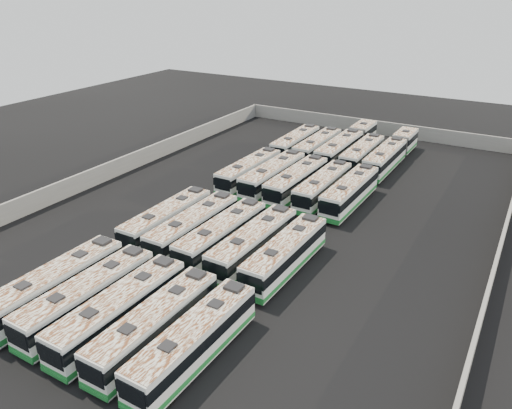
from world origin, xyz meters
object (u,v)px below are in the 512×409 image
(bus_back_far_left, at_px, (295,144))
(bus_back_center, at_px, (347,144))
(bus_midfront_center, at_px, (222,235))
(bus_front_right, at_px, (155,325))
(bus_midfront_far_left, at_px, (167,220))
(bus_midback_left, at_px, (273,176))
(bus_front_left, at_px, (88,297))
(bus_midfront_left, at_px, (193,227))
(bus_back_far_right, at_px, (392,152))
(bus_midfront_far_right, at_px, (285,254))
(bus_front_far_right, at_px, (194,341))
(bus_midback_right, at_px, (323,187))
(bus_front_far_left, at_px, (56,285))
(bus_midfront_right, at_px, (253,244))
(bus_midback_far_left, at_px, (249,171))
(bus_midback_far_right, at_px, (350,192))
(bus_midback_center, at_px, (297,181))
(bus_front_center, at_px, (120,311))
(bus_back_right, at_px, (362,155))
(bus_back_left, at_px, (317,147))

(bus_back_far_left, xyz_separation_m, bus_back_center, (6.54, 3.31, 0.06))
(bus_midfront_center, bearing_deg, bus_front_right, -74.64)
(bus_midfront_far_left, height_order, bus_midback_left, bus_midback_left)
(bus_front_left, bearing_deg, bus_midfront_left, 91.32)
(bus_back_center, xyz_separation_m, bus_back_far_right, (6.44, -0.34, -0.06))
(bus_midfront_far_right, distance_m, bus_back_far_left, 31.44)
(bus_front_far_right, xyz_separation_m, bus_back_center, (-6.44, 44.80, 0.08))
(bus_midback_right, bearing_deg, bus_midfront_center, -101.63)
(bus_front_far_left, height_order, bus_midback_right, bus_front_far_left)
(bus_front_right, height_order, bus_midfront_right, bus_midfront_right)
(bus_front_far_left, bearing_deg, bus_midback_far_left, 90.40)
(bus_midfront_left, distance_m, bus_back_far_left, 28.68)
(bus_front_left, relative_size, bus_midback_far_right, 1.01)
(bus_midback_far_left, xyz_separation_m, bus_midback_center, (6.43, -0.07, 0.03))
(bus_front_far_left, xyz_separation_m, bus_midfront_far_right, (12.92, 13.01, -0.05))
(bus_front_center, xyz_separation_m, bus_front_far_right, (6.42, 0.05, -0.05))
(bus_midfront_left, xyz_separation_m, bus_back_right, (6.58, 28.50, -0.03))
(bus_front_center, height_order, bus_midback_center, bus_midback_center)
(bus_midfront_center, distance_m, bus_back_far_left, 29.23)
(bus_back_far_left, height_order, bus_back_center, bus_back_center)
(bus_front_far_right, bearing_deg, bus_front_far_left, -178.47)
(bus_midback_center, bearing_deg, bus_midfront_center, -89.00)
(bus_front_right, height_order, bus_back_far_right, bus_back_far_right)
(bus_front_left, relative_size, bus_back_right, 1.02)
(bus_midback_far_left, height_order, bus_back_center, bus_back_center)
(bus_midfront_center, relative_size, bus_back_center, 0.63)
(bus_midfront_right, distance_m, bus_midback_far_right, 15.74)
(bus_midback_far_left, bearing_deg, bus_back_far_left, 91.32)
(bus_midfront_center, height_order, bus_midback_far_right, bus_midfront_center)
(bus_back_left, bearing_deg, bus_midfront_far_right, -71.22)
(bus_front_right, relative_size, bus_back_far_right, 0.64)
(bus_back_left, relative_size, bus_back_far_right, 0.65)
(bus_midfront_far_left, distance_m, bus_back_left, 28.77)
(bus_midback_left, xyz_separation_m, bus_back_far_left, (-3.33, 12.94, -0.06))
(bus_back_left, relative_size, bus_back_center, 0.62)
(bus_midfront_far_left, height_order, bus_midfront_center, bus_midfront_center)
(bus_back_far_left, bearing_deg, bus_back_left, 1.30)
(bus_back_left, bearing_deg, bus_midfront_center, -83.58)
(bus_back_far_left, bearing_deg, bus_midback_center, -64.22)
(bus_front_right, xyz_separation_m, bus_back_far_right, (3.23, 44.48, 0.01))
(bus_front_left, height_order, bus_midfront_far_right, bus_front_left)
(bus_midfront_left, height_order, bus_midfront_center, bus_midfront_left)
(bus_midfront_center, distance_m, bus_midfront_right, 3.29)
(bus_front_far_right, distance_m, bus_midfront_center, 14.53)
(bus_back_far_left, bearing_deg, bus_back_center, 26.15)
(bus_front_center, bearing_deg, bus_midfront_far_left, 116.89)
(bus_front_left, distance_m, bus_front_far_right, 9.64)
(bus_front_left, xyz_separation_m, bus_midfront_right, (6.42, 13.05, -0.00))
(bus_midfront_left, relative_size, bus_back_far_left, 1.01)
(bus_midback_far_left, bearing_deg, bus_back_far_right, 52.04)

